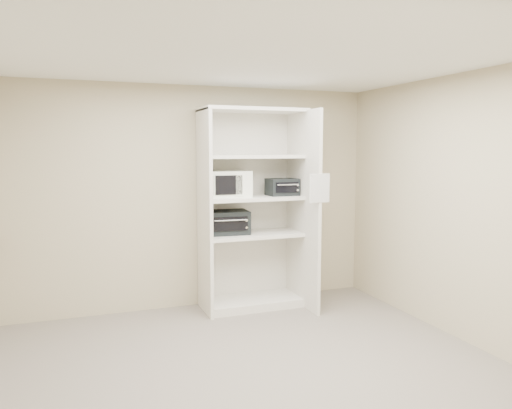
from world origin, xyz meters
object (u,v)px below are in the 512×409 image
object	(u,v)px
toaster_oven_upper	(282,187)
toaster_oven_lower	(227,222)
shelving_unit	(256,216)
microwave	(227,184)

from	to	relation	value
toaster_oven_upper	toaster_oven_lower	bearing A→B (deg)	171.65
shelving_unit	toaster_oven_lower	bearing A→B (deg)	171.24
microwave	toaster_oven_lower	world-z (taller)	microwave
microwave	toaster_oven_lower	size ratio (longest dim) A/B	1.03
shelving_unit	toaster_oven_upper	distance (m)	0.48
shelving_unit	microwave	size ratio (longest dim) A/B	4.66
microwave	toaster_oven_lower	bearing A→B (deg)	98.75
toaster_oven_upper	shelving_unit	bearing A→B (deg)	173.74
shelving_unit	microwave	world-z (taller)	shelving_unit
microwave	toaster_oven_upper	xyz separation A→B (m)	(0.69, -0.07, -0.05)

